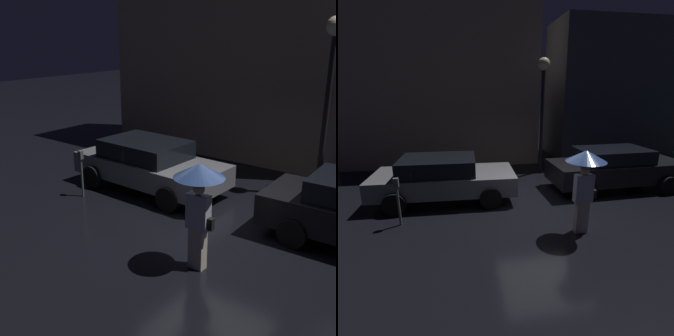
# 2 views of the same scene
# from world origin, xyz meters

# --- Properties ---
(ground_plane) EXTENTS (60.00, 60.00, 0.00)m
(ground_plane) POSITION_xyz_m (0.00, 0.00, 0.00)
(ground_plane) COLOR black
(building_facade_left) EXTENTS (8.73, 3.00, 8.06)m
(building_facade_left) POSITION_xyz_m (-3.10, 6.50, 4.03)
(building_facade_left) COLOR gray
(building_facade_left) RESTS_ON ground
(parked_car_grey) EXTENTS (4.34, 2.07, 1.37)m
(parked_car_grey) POSITION_xyz_m (-2.85, 1.31, 0.73)
(parked_car_grey) COLOR slate
(parked_car_grey) RESTS_ON ground
(pedestrian_with_umbrella) EXTENTS (0.92, 0.92, 2.03)m
(pedestrian_with_umbrella) POSITION_xyz_m (0.53, -1.30, 1.54)
(pedestrian_with_umbrella) COLOR beige
(pedestrian_with_umbrella) RESTS_ON ground
(parking_meter) EXTENTS (0.12, 0.10, 1.26)m
(parking_meter) POSITION_xyz_m (-3.87, -0.23, 0.78)
(parking_meter) COLOR #4C5154
(parking_meter) RESTS_ON ground
(street_lamp_near) EXTENTS (0.48, 0.48, 4.55)m
(street_lamp_near) POSITION_xyz_m (1.00, 3.73, 3.35)
(street_lamp_near) COLOR black
(street_lamp_near) RESTS_ON ground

